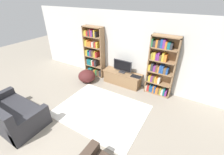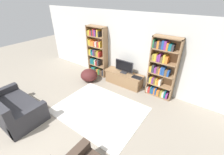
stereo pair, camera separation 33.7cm
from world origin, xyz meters
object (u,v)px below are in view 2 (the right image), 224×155
at_px(bookshelf_left, 97,52).
at_px(tv_stand, 124,78).
at_px(laptop, 137,77).
at_px(beanbag_ottoman, 89,75).
at_px(bookshelf_right, 161,69).
at_px(television, 124,67).
at_px(couch_left_sectional, 12,109).

height_order(bookshelf_left, tv_stand, bookshelf_left).
height_order(laptop, beanbag_ottoman, laptop).
bearing_deg(bookshelf_right, television, -174.43).
distance_m(bookshelf_left, tv_stand, 1.56).
bearing_deg(tv_stand, bookshelf_left, 175.17).
xyz_separation_m(bookshelf_left, television, (1.38, -0.13, -0.21)).
distance_m(tv_stand, couch_left_sectional, 3.67).
bearing_deg(tv_stand, couch_left_sectional, -115.85).
distance_m(television, laptop, 0.63).
height_order(tv_stand, laptop, laptop).
xyz_separation_m(laptop, beanbag_ottoman, (-1.86, -0.49, -0.28)).
distance_m(bookshelf_left, television, 1.40).
bearing_deg(bookshelf_right, beanbag_ottoman, -165.46).
height_order(tv_stand, television, television).
bearing_deg(bookshelf_left, bookshelf_right, 0.03).
xyz_separation_m(bookshelf_right, beanbag_ottoman, (-2.59, -0.67, -0.75)).
bearing_deg(bookshelf_right, laptop, -166.11).
relative_size(couch_left_sectional, beanbag_ottoman, 2.65).
xyz_separation_m(television, beanbag_ottoman, (-1.28, -0.54, -0.52)).
xyz_separation_m(tv_stand, television, (0.00, -0.01, 0.51)).
bearing_deg(bookshelf_left, couch_left_sectional, -93.63).
distance_m(bookshelf_left, laptop, 2.02).
bearing_deg(television, bookshelf_right, 5.57).
bearing_deg(laptop, couch_left_sectional, -123.91).
height_order(bookshelf_left, laptop, bookshelf_left).
bearing_deg(beanbag_ottoman, bookshelf_right, 14.54).
bearing_deg(laptop, television, 174.76).
bearing_deg(couch_left_sectional, bookshelf_right, 49.63).
relative_size(bookshelf_right, laptop, 5.62).
distance_m(bookshelf_right, tv_stand, 1.50).
distance_m(couch_left_sectional, beanbag_ottoman, 2.77).
xyz_separation_m(bookshelf_left, bookshelf_right, (2.69, 0.00, 0.02)).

